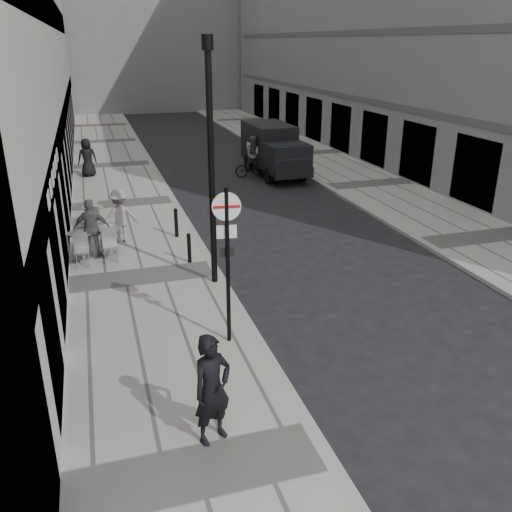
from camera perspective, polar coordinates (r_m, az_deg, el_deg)
The scene contains 15 objects.
sidewalk at distance 22.56m, azimuth -13.75°, elevation 5.31°, with size 4.00×60.00×0.12m, color #9B958C.
far_sidewalk at distance 25.56m, azimuth 11.79°, elevation 7.36°, with size 4.00×60.00×0.12m, color #9B958C.
walking_man at distance 8.81m, azimuth -4.63°, elevation -13.82°, with size 0.69×0.45×1.90m, color black.
sign_post at distance 11.00m, azimuth -3.04°, elevation 1.05°, with size 0.58×0.14×3.41m.
lamppost at distance 13.70m, azimuth -4.77°, elevation 10.66°, with size 0.28×0.28×6.21m.
bollard_near at distance 18.09m, azimuth -8.40°, elevation 3.40°, with size 0.12×0.12×0.91m, color black.
bollard_far at distance 15.91m, azimuth -7.04°, elevation 0.76°, with size 0.11×0.11×0.84m, color black.
panel_van at distance 27.04m, azimuth 1.82°, elevation 11.37°, with size 2.00×5.14×2.40m.
cyclist at distance 26.59m, azimuth -0.21°, elevation 9.94°, with size 1.91×0.88×1.98m.
pedestrian_a at distance 16.73m, azimuth -16.87°, elevation 2.77°, with size 1.05×0.44×1.80m, color #55555A.
pedestrian_b at distance 17.85m, azimuth -14.12°, elevation 4.10°, with size 1.12×0.64×1.73m, color gray.
pedestrian_c at distance 27.43m, azimuth -17.35°, elevation 9.87°, with size 0.88×0.58×1.81m, color black.
cafe_table_near at distance 16.85m, azimuth -17.89°, elevation 1.30°, with size 0.75×1.70×0.97m.
cafe_table_mid at distance 19.47m, azimuth -16.75°, elevation 4.05°, with size 0.72×1.61×0.92m.
cafe_table_far at distance 17.01m, azimuth -15.22°, elevation 1.81°, with size 0.76×1.72×0.98m.
Camera 1 is at (-3.05, -3.70, 6.17)m, focal length 38.00 mm.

